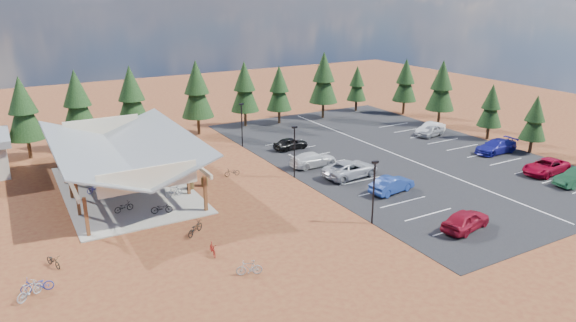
{
  "coord_description": "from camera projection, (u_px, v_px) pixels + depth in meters",
  "views": [
    {
      "loc": [
        -18.73,
        -38.45,
        17.22
      ],
      "look_at": [
        4.56,
        2.46,
        1.63
      ],
      "focal_mm": 32.0,
      "sensor_mm": 36.0,
      "label": 1
    }
  ],
  "objects": [
    {
      "name": "ground",
      "position": [
        257.0,
        194.0,
        45.93
      ],
      "size": [
        140.0,
        140.0,
        0.0
      ],
      "primitive_type": "plane",
      "color": "maroon",
      "rests_on": "ground"
    },
    {
      "name": "asphalt_lot",
      "position": [
        394.0,
        154.0,
        57.09
      ],
      "size": [
        27.0,
        44.0,
        0.04
      ],
      "primitive_type": "cube",
      "color": "black",
      "rests_on": "ground"
    },
    {
      "name": "concrete_pad",
      "position": [
        126.0,
        189.0,
        47.0
      ],
      "size": [
        10.6,
        18.6,
        0.1
      ],
      "primitive_type": "cube",
      "color": "gray",
      "rests_on": "ground"
    },
    {
      "name": "bike_pavilion",
      "position": [
        122.0,
        149.0,
        45.81
      ],
      "size": [
        11.65,
        19.4,
        4.97
      ],
      "color": "#532E17",
      "rests_on": "concrete_pad"
    },
    {
      "name": "lamp_post_0",
      "position": [
        374.0,
        188.0,
        39.1
      ],
      "size": [
        0.5,
        0.25,
        5.14
      ],
      "color": "black",
      "rests_on": "ground"
    },
    {
      "name": "lamp_post_1",
      "position": [
        294.0,
        148.0,
        49.0
      ],
      "size": [
        0.5,
        0.25,
        5.14
      ],
      "color": "black",
      "rests_on": "ground"
    },
    {
      "name": "lamp_post_2",
      "position": [
        242.0,
        122.0,
        58.9
      ],
      "size": [
        0.5,
        0.25,
        5.14
      ],
      "color": "black",
      "rests_on": "ground"
    },
    {
      "name": "trash_bin_0",
      "position": [
        191.0,
        185.0,
        46.74
      ],
      "size": [
        0.6,
        0.6,
        0.9
      ],
      "primitive_type": "cylinder",
      "color": "#433318",
      "rests_on": "ground"
    },
    {
      "name": "trash_bin_1",
      "position": [
        204.0,
        181.0,
        47.6
      ],
      "size": [
        0.6,
        0.6,
        0.9
      ],
      "primitive_type": "cylinder",
      "color": "#433318",
      "rests_on": "ground"
    },
    {
      "name": "pine_1",
      "position": [
        23.0,
        109.0,
        54.03
      ],
      "size": [
        3.85,
        3.85,
        8.96
      ],
      "color": "#382314",
      "rests_on": "ground"
    },
    {
      "name": "pine_2",
      "position": [
        77.0,
        102.0,
        56.9
      ],
      "size": [
        3.94,
        3.94,
        9.18
      ],
      "color": "#382314",
      "rests_on": "ground"
    },
    {
      "name": "pine_3",
      "position": [
        131.0,
        96.0,
        59.67
      ],
      "size": [
        3.96,
        3.96,
        9.23
      ],
      "color": "#382314",
      "rests_on": "ground"
    },
    {
      "name": "pine_4",
      "position": [
        197.0,
        90.0,
        63.29
      ],
      "size": [
        4.01,
        4.01,
        9.35
      ],
      "color": "#382314",
      "rests_on": "ground"
    },
    {
      "name": "pine_5",
      "position": [
        245.0,
        87.0,
        67.28
      ],
      "size": [
        3.73,
        3.73,
        8.69
      ],
      "color": "#382314",
      "rests_on": "ground"
    },
    {
      "name": "pine_6",
      "position": [
        279.0,
        88.0,
        68.9
      ],
      "size": [
        3.4,
        3.4,
        7.93
      ],
      "color": "#382314",
      "rests_on": "ground"
    },
    {
      "name": "pine_7",
      "position": [
        324.0,
        78.0,
        71.7
      ],
      "size": [
        4.03,
        4.03,
        9.38
      ],
      "color": "#382314",
      "rests_on": "ground"
    },
    {
      "name": "pine_8",
      "position": [
        357.0,
        83.0,
        76.51
      ],
      "size": [
        2.93,
        2.93,
        6.82
      ],
      "color": "#382314",
      "rests_on": "ground"
    },
    {
      "name": "pine_10",
      "position": [
        535.0,
        118.0,
        56.28
      ],
      "size": [
        2.82,
        2.82,
        6.57
      ],
      "color": "#382314",
      "rests_on": "ground"
    },
    {
      "name": "pine_11",
      "position": [
        491.0,
        106.0,
        61.68
      ],
      "size": [
        2.92,
        2.92,
        6.8
      ],
      "color": "#382314",
      "rests_on": "ground"
    },
    {
      "name": "pine_12",
      "position": [
        442.0,
        86.0,
        67.92
      ],
      "size": [
        3.76,
        3.76,
        8.75
      ],
      "color": "#382314",
      "rests_on": "ground"
    },
    {
      "name": "pine_13",
      "position": [
        405.0,
        80.0,
        74.34
      ],
      "size": [
        3.5,
        3.5,
        8.14
      ],
      "color": "#382314",
      "rests_on": "ground"
    },
    {
      "name": "bike_0",
      "position": [
        124.0,
        207.0,
        41.83
      ],
      "size": [
        1.68,
        0.87,
        0.84
      ],
      "primitive_type": "imported",
      "rotation": [
        0.0,
        0.0,
        1.77
      ],
      "color": "black",
      "rests_on": "concrete_pad"
    },
    {
      "name": "bike_1",
      "position": [
        105.0,
        194.0,
        44.24
      ],
      "size": [
        1.66,
        0.77,
        0.96
      ],
      "primitive_type": "imported",
      "rotation": [
        0.0,
        0.0,
        1.37
      ],
      "color": "gray",
      "rests_on": "concrete_pad"
    },
    {
      "name": "bike_2",
      "position": [
        95.0,
        188.0,
        45.86
      ],
      "size": [
        1.68,
        0.97,
        0.84
      ],
      "primitive_type": "imported",
      "rotation": [
        0.0,
        0.0,
        1.85
      ],
      "color": "navy",
      "rests_on": "concrete_pad"
    },
    {
      "name": "bike_3",
      "position": [
        76.0,
        172.0,
        49.76
      ],
      "size": [
        1.67,
        0.79,
        0.97
      ],
      "primitive_type": "imported",
      "rotation": [
        0.0,
        0.0,
        1.36
      ],
      "color": "maroon",
      "rests_on": "concrete_pad"
    },
    {
      "name": "bike_4",
      "position": [
        162.0,
        208.0,
        41.51
      ],
      "size": [
        1.82,
        1.07,
        0.91
      ],
      "primitive_type": "imported",
      "rotation": [
        0.0,
        0.0,
        1.28
      ],
      "color": "black",
      "rests_on": "concrete_pad"
    },
    {
      "name": "bike_5",
      "position": [
        174.0,
        191.0,
        44.85
      ],
      "size": [
        1.75,
        0.83,
        1.01
      ],
      "primitive_type": "imported",
      "rotation": [
        0.0,
        0.0,
        1.79
      ],
      "color": "#95979D",
      "rests_on": "concrete_pad"
    },
    {
      "name": "bike_6",
      "position": [
        162.0,
        177.0,
        48.42
      ],
      "size": [
        1.74,
        0.86,
        0.87
      ],
      "primitive_type": "imported",
      "rotation": [
        0.0,
        0.0,
        1.75
      ],
      "color": "navy",
      "rests_on": "concrete_pad"
    },
    {
      "name": "bike_7",
      "position": [
        123.0,
        161.0,
        52.74
      ],
      "size": [
        1.69,
        0.54,
        1.01
      ],
      "primitive_type": "imported",
      "rotation": [
        0.0,
        0.0,
        1.61
      ],
      "color": "maroon",
      "rests_on": "concrete_pad"
    },
    {
      "name": "bike_8",
      "position": [
        53.0,
        261.0,
        33.63
      ],
      "size": [
        1.13,
        1.71,
        0.85
      ],
      "primitive_type": "imported",
      "rotation": [
        0.0,
        0.0,
        0.38
      ],
      "color": "black",
      "rests_on": "ground"
    },
    {
      "name": "bike_9",
      "position": [
        29.0,
        290.0,
        30.1
      ],
      "size": [
        1.74,
        1.48,
        1.08
      ],
      "primitive_type": "imported",
      "rotation": [
        0.0,
        0.0,
        2.21
      ],
      "color": "#9EA3A7",
      "rests_on": "ground"
    },
    {
      "name": "bike_10",
      "position": [
        37.0,
        285.0,
        30.75
      ],
      "size": [
        1.91,
        0.82,
        0.98
      ],
      "primitive_type": "imported",
      "rotation": [
        0.0,
        0.0,
        4.62
      ],
      "color": "navy",
      "rests_on": "ground"
    },
    {
      "name": "bike_11",
      "position": [
        213.0,
        249.0,
        35.15
      ],
      "size": [
        0.61,
        1.52,
        0.89
      ],
      "primitive_type": "imported",
      "rotation": [
        0.0,
        0.0,
        -0.13
      ],
      "color": "maroon",
      "rests_on": "ground"
    },
    {
      "name": "bike_12",
      "position": [
        195.0,
        228.0,
        38.12
      ],
      "size": [
        1.89,
        1.73,
        1.0
      ],
      "primitive_type": "imported",
      "rotation": [
        0.0,
        0.0,
        2.27
      ],
      "color": "black",
      "rests_on": "ground"
    },
    {
      "name": "bike_13",
      "position": [
        249.0,
        268.0,
        32.62
      ],
      "size": [
        1.76,
        1.04,
        1.02
      ],
      "primitive_type": "imported",
      "rotation": [
        0.0,
        0.0,
        4.36
      ],
      "color": "#919498",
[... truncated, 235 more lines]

